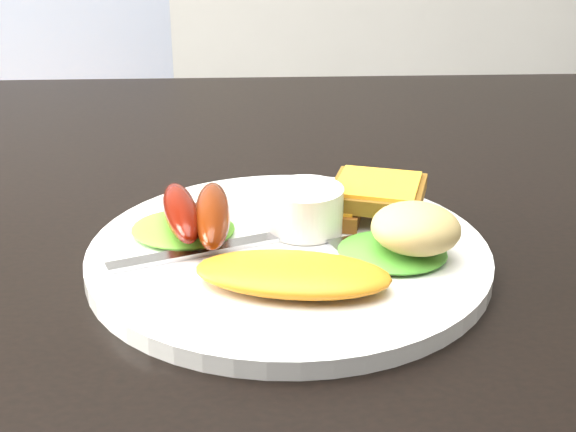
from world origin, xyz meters
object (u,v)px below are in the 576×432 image
object	(u,v)px
person	(452,139)
plate	(289,255)
dining_chair	(55,193)
dining_table	(228,216)

from	to	relation	value
person	plate	xyz separation A→B (m)	(-0.26, -0.58, 0.11)
dining_chair	person	distance (m)	0.74
dining_chair	plate	xyz separation A→B (m)	(0.39, -0.88, 0.31)
person	plate	world-z (taller)	person
dining_chair	plate	world-z (taller)	plate
dining_table	dining_chair	distance (m)	0.87
dining_table	dining_chair	world-z (taller)	dining_table
plate	dining_table	bearing A→B (deg)	109.74
dining_chair	person	xyz separation A→B (m)	(0.65, -0.29, 0.19)
dining_chair	person	size ratio (longest dim) A/B	0.33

